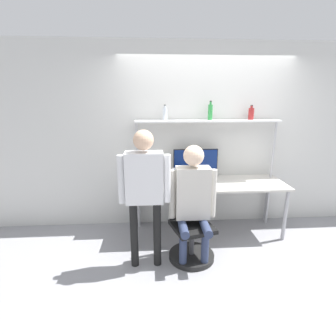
% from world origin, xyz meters
% --- Properties ---
extents(ground_plane, '(12.00, 12.00, 0.00)m').
position_xyz_m(ground_plane, '(0.00, 0.00, 0.00)').
color(ground_plane, gray).
extents(wall_back, '(8.00, 0.06, 2.70)m').
position_xyz_m(wall_back, '(0.00, 0.76, 1.35)').
color(wall_back, silver).
rests_on(wall_back, ground_plane).
extents(desk, '(2.16, 0.71, 0.76)m').
position_xyz_m(desk, '(0.00, 0.38, 0.70)').
color(desk, beige).
rests_on(desk, ground_plane).
extents(shelf_unit, '(2.05, 0.25, 1.63)m').
position_xyz_m(shelf_unit, '(0.00, 0.60, 1.42)').
color(shelf_unit, white).
rests_on(shelf_unit, ground_plane).
extents(monitor, '(0.65, 0.22, 0.45)m').
position_xyz_m(monitor, '(-0.16, 0.57, 1.02)').
color(monitor, black).
rests_on(monitor, desk).
extents(laptop, '(0.33, 0.24, 0.24)m').
position_xyz_m(laptop, '(-0.36, 0.29, 0.83)').
color(laptop, '#BCBCC1').
rests_on(laptop, desk).
extents(cell_phone, '(0.07, 0.15, 0.01)m').
position_xyz_m(cell_phone, '(-0.08, 0.21, 0.77)').
color(cell_phone, silver).
rests_on(cell_phone, desk).
extents(office_chair, '(0.57, 0.57, 0.90)m').
position_xyz_m(office_chair, '(-0.34, -0.23, 0.27)').
color(office_chair, black).
rests_on(office_chair, ground_plane).
extents(person_seated, '(0.56, 0.48, 1.42)m').
position_xyz_m(person_seated, '(-0.33, -0.27, 0.84)').
color(person_seated, '#2D3856').
rests_on(person_seated, ground_plane).
extents(person_standing, '(0.58, 0.22, 1.61)m').
position_xyz_m(person_standing, '(-0.89, -0.36, 1.03)').
color(person_standing, black).
rests_on(person_standing, ground_plane).
extents(bottle_green, '(0.06, 0.06, 0.26)m').
position_xyz_m(bottle_green, '(0.03, 0.60, 1.74)').
color(bottle_green, '#2D8C3F').
rests_on(bottle_green, shelf_unit).
extents(bottle_clear, '(0.06, 0.06, 0.21)m').
position_xyz_m(bottle_clear, '(-0.60, 0.60, 1.72)').
color(bottle_clear, silver).
rests_on(bottle_clear, shelf_unit).
extents(bottle_red, '(0.08, 0.08, 0.20)m').
position_xyz_m(bottle_red, '(0.62, 0.60, 1.71)').
color(bottle_red, maroon).
rests_on(bottle_red, shelf_unit).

